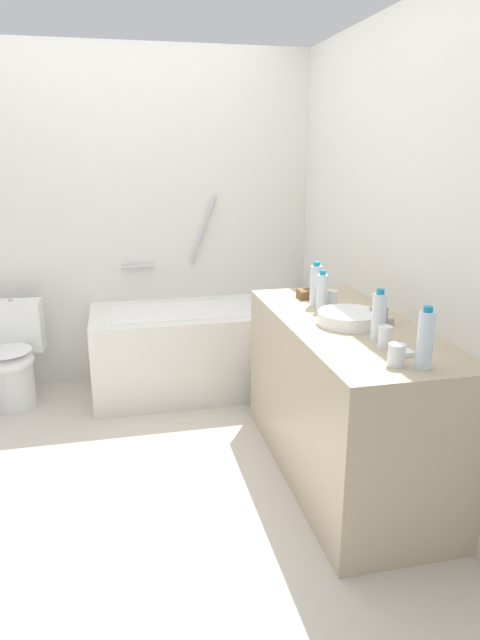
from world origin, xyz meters
The scene contains 17 objects.
ground_plane centered at (0.00, 0.00, 0.00)m, with size 3.89×3.89×0.00m, color beige.
wall_back_tiled centered at (0.00, 1.40, 1.18)m, with size 3.29×0.10×2.36m, color silver.
wall_right_mirror centered at (1.50, 0.00, 1.18)m, with size 0.10×3.09×2.36m, color silver.
bathtub centered at (0.60, 0.99, 0.32)m, with size 1.57×0.70×1.35m.
toilet centered at (-0.70, 1.02, 0.34)m, with size 0.39×0.50×0.70m.
vanity_counter centered at (1.13, -0.26, 0.42)m, with size 0.63×1.51×0.84m, color tan.
sink_basin centered at (1.12, -0.29, 0.87)m, with size 0.31×0.31×0.06m, color white.
sink_faucet centered at (1.31, -0.29, 0.88)m, with size 0.11×0.15×0.08m.
water_bottle_0 centered at (1.07, 0.07, 0.96)m, with size 0.06×0.06×0.25m.
water_bottle_1 centered at (1.15, -0.55, 0.95)m, with size 0.06×0.06×0.24m.
water_bottle_2 centered at (1.07, -0.03, 0.94)m, with size 0.06×0.06×0.22m.
water_bottle_3 centered at (1.17, -0.90, 0.96)m, with size 0.06×0.06×0.25m.
drinking_glass_0 centered at (1.08, -0.85, 0.89)m, with size 0.07×0.07×0.09m, color white.
drinking_glass_1 centered at (1.14, 0.00, 0.89)m, with size 0.06×0.06×0.10m, color white.
drinking_glass_2 centered at (1.13, -0.65, 0.89)m, with size 0.06×0.06×0.10m, color white.
amenity_basket centered at (1.10, 0.24, 0.87)m, with size 0.14×0.10×0.05m, color brown.
soap_dish centered at (1.16, -0.75, 0.85)m, with size 0.09×0.06×0.02m, color white.
Camera 1 is at (0.02, -2.74, 1.66)m, focal length 31.30 mm.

